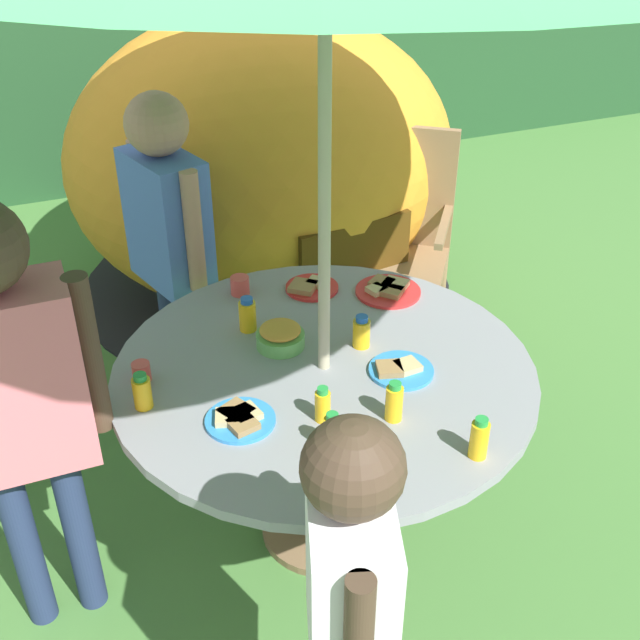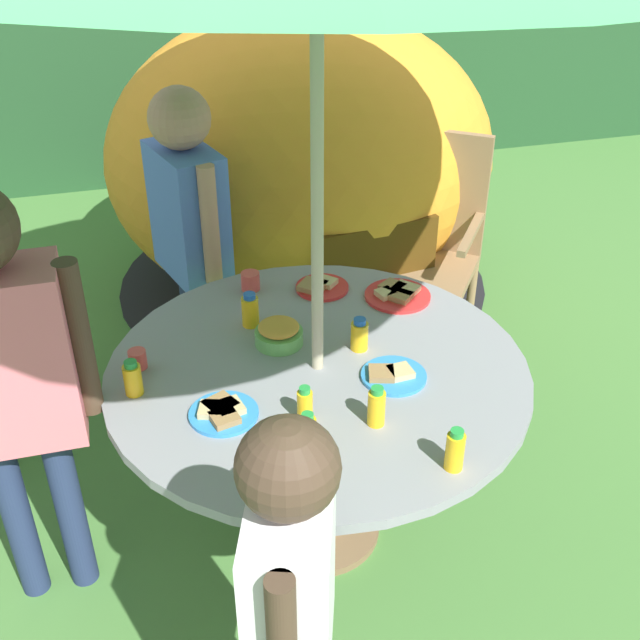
{
  "view_description": "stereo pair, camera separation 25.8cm",
  "coord_description": "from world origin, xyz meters",
  "px_view_note": "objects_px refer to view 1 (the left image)",
  "views": [
    {
      "loc": [
        -0.76,
        -1.86,
        2.18
      ],
      "look_at": [
        0.05,
        0.16,
        0.79
      ],
      "focal_mm": 44.53,
      "sensor_mm": 36.0,
      "label": 1
    },
    {
      "loc": [
        -0.51,
        -1.94,
        2.18
      ],
      "look_at": [
        0.05,
        0.16,
        0.79
      ],
      "focal_mm": 44.53,
      "sensor_mm": 36.0,
      "label": 2
    }
  ],
  "objects_px": {
    "juice_bottle_mid_left": "(394,402)",
    "dome_tent": "(263,159)",
    "plate_near_right": "(239,418)",
    "cup_far": "(141,372)",
    "plate_mid_right": "(400,369)",
    "juice_bottle_back_edge": "(332,433)",
    "snack_bowl": "(280,336)",
    "juice_bottle_far_left": "(142,392)",
    "child_in_white_shirt": "(349,586)",
    "wooden_chair": "(392,230)",
    "juice_bottle_spot_a": "(479,439)",
    "cup_near": "(240,285)",
    "juice_bottle_center_front": "(247,315)",
    "child_in_pink_shirt": "(11,382)",
    "child_in_blue_shirt": "(167,221)",
    "plate_far_right": "(388,290)",
    "juice_bottle_front_edge": "(323,405)",
    "plate_center_back": "(310,287)",
    "juice_bottle_near_left": "(361,332)",
    "garden_table": "(324,402)"
  },
  "relations": [
    {
      "from": "cup_far",
      "to": "plate_mid_right",
      "type": "bearing_deg",
      "value": -19.11
    },
    {
      "from": "wooden_chair",
      "to": "juice_bottle_spot_a",
      "type": "relative_size",
      "value": 8.14
    },
    {
      "from": "plate_mid_right",
      "to": "juice_bottle_spot_a",
      "type": "xyz_separation_m",
      "value": [
        0.02,
        -0.41,
        0.05
      ]
    },
    {
      "from": "juice_bottle_mid_left",
      "to": "child_in_pink_shirt",
      "type": "bearing_deg",
      "value": 162.72
    },
    {
      "from": "garden_table",
      "to": "child_in_pink_shirt",
      "type": "distance_m",
      "value": 0.95
    },
    {
      "from": "garden_table",
      "to": "child_in_pink_shirt",
      "type": "xyz_separation_m",
      "value": [
        -0.89,
        -0.0,
        0.33
      ]
    },
    {
      "from": "dome_tent",
      "to": "juice_bottle_near_left",
      "type": "bearing_deg",
      "value": -106.01
    },
    {
      "from": "child_in_white_shirt",
      "to": "plate_center_back",
      "type": "height_order",
      "value": "child_in_white_shirt"
    },
    {
      "from": "plate_mid_right",
      "to": "wooden_chair",
      "type": "bearing_deg",
      "value": 64.5
    },
    {
      "from": "child_in_blue_shirt",
      "to": "juice_bottle_near_left",
      "type": "distance_m",
      "value": 0.95
    },
    {
      "from": "plate_far_right",
      "to": "plate_center_back",
      "type": "distance_m",
      "value": 0.28
    },
    {
      "from": "juice_bottle_back_edge",
      "to": "dome_tent",
      "type": "bearing_deg",
      "value": 76.54
    },
    {
      "from": "snack_bowl",
      "to": "juice_bottle_back_edge",
      "type": "relative_size",
      "value": 1.27
    },
    {
      "from": "child_in_white_shirt",
      "to": "cup_far",
      "type": "distance_m",
      "value": 1.02
    },
    {
      "from": "child_in_pink_shirt",
      "to": "juice_bottle_front_edge",
      "type": "bearing_deg",
      "value": -16.6
    },
    {
      "from": "dome_tent",
      "to": "cup_near",
      "type": "height_order",
      "value": "dome_tent"
    },
    {
      "from": "juice_bottle_mid_left",
      "to": "snack_bowl",
      "type": "bearing_deg",
      "value": 110.7
    },
    {
      "from": "child_in_blue_shirt",
      "to": "juice_bottle_back_edge",
      "type": "distance_m",
      "value": 1.28
    },
    {
      "from": "dome_tent",
      "to": "child_in_pink_shirt",
      "type": "bearing_deg",
      "value": -134.02
    },
    {
      "from": "plate_center_back",
      "to": "juice_bottle_center_front",
      "type": "xyz_separation_m",
      "value": [
        -0.29,
        -0.17,
        0.05
      ]
    },
    {
      "from": "child_in_pink_shirt",
      "to": "juice_bottle_far_left",
      "type": "distance_m",
      "value": 0.36
    },
    {
      "from": "juice_bottle_near_left",
      "to": "cup_far",
      "type": "relative_size",
      "value": 1.86
    },
    {
      "from": "wooden_chair",
      "to": "child_in_pink_shirt",
      "type": "height_order",
      "value": "child_in_pink_shirt"
    },
    {
      "from": "plate_mid_right",
      "to": "plate_near_right",
      "type": "height_order",
      "value": "same"
    },
    {
      "from": "plate_center_back",
      "to": "dome_tent",
      "type": "bearing_deg",
      "value": 79.05
    },
    {
      "from": "plate_mid_right",
      "to": "cup_near",
      "type": "bearing_deg",
      "value": 116.26
    },
    {
      "from": "juice_bottle_mid_left",
      "to": "dome_tent",
      "type": "bearing_deg",
      "value": 81.82
    },
    {
      "from": "plate_mid_right",
      "to": "juice_bottle_mid_left",
      "type": "relative_size",
      "value": 1.61
    },
    {
      "from": "child_in_blue_shirt",
      "to": "plate_mid_right",
      "type": "xyz_separation_m",
      "value": [
        0.48,
        -1.02,
        -0.14
      ]
    },
    {
      "from": "plate_far_right",
      "to": "juice_bottle_front_edge",
      "type": "relative_size",
      "value": 2.1
    },
    {
      "from": "plate_near_right",
      "to": "juice_bottle_center_front",
      "type": "distance_m",
      "value": 0.48
    },
    {
      "from": "juice_bottle_far_left",
      "to": "juice_bottle_back_edge",
      "type": "relative_size",
      "value": 0.93
    },
    {
      "from": "plate_near_right",
      "to": "cup_far",
      "type": "xyz_separation_m",
      "value": [
        -0.22,
        0.3,
        0.02
      ]
    },
    {
      "from": "wooden_chair",
      "to": "child_in_blue_shirt",
      "type": "relative_size",
      "value": 0.76
    },
    {
      "from": "wooden_chair",
      "to": "snack_bowl",
      "type": "height_order",
      "value": "wooden_chair"
    },
    {
      "from": "plate_near_right",
      "to": "garden_table",
      "type": "bearing_deg",
      "value": 26.35
    },
    {
      "from": "snack_bowl",
      "to": "juice_bottle_far_left",
      "type": "relative_size",
      "value": 1.37
    },
    {
      "from": "snack_bowl",
      "to": "cup_near",
      "type": "bearing_deg",
      "value": 93.62
    },
    {
      "from": "juice_bottle_center_front",
      "to": "child_in_pink_shirt",
      "type": "bearing_deg",
      "value": -158.35
    },
    {
      "from": "snack_bowl",
      "to": "juice_bottle_spot_a",
      "type": "bearing_deg",
      "value": -65.37
    },
    {
      "from": "juice_bottle_near_left",
      "to": "cup_near",
      "type": "xyz_separation_m",
      "value": [
        -0.27,
        0.47,
        -0.02
      ]
    },
    {
      "from": "juice_bottle_front_edge",
      "to": "juice_bottle_back_edge",
      "type": "bearing_deg",
      "value": -100.79
    },
    {
      "from": "juice_bottle_mid_left",
      "to": "juice_bottle_spot_a",
      "type": "xyz_separation_m",
      "value": [
        0.14,
        -0.22,
        0.0
      ]
    },
    {
      "from": "child_in_white_shirt",
      "to": "snack_bowl",
      "type": "height_order",
      "value": "child_in_white_shirt"
    },
    {
      "from": "plate_mid_right",
      "to": "juice_bottle_center_front",
      "type": "height_order",
      "value": "juice_bottle_center_front"
    },
    {
      "from": "plate_near_right",
      "to": "juice_bottle_mid_left",
      "type": "height_order",
      "value": "juice_bottle_mid_left"
    },
    {
      "from": "child_in_pink_shirt",
      "to": "juice_bottle_back_edge",
      "type": "height_order",
      "value": "child_in_pink_shirt"
    },
    {
      "from": "cup_far",
      "to": "child_in_white_shirt",
      "type": "bearing_deg",
      "value": -75.28
    },
    {
      "from": "plate_center_back",
      "to": "garden_table",
      "type": "bearing_deg",
      "value": -106.2
    },
    {
      "from": "juice_bottle_far_left",
      "to": "juice_bottle_mid_left",
      "type": "distance_m",
      "value": 0.72
    }
  ]
}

